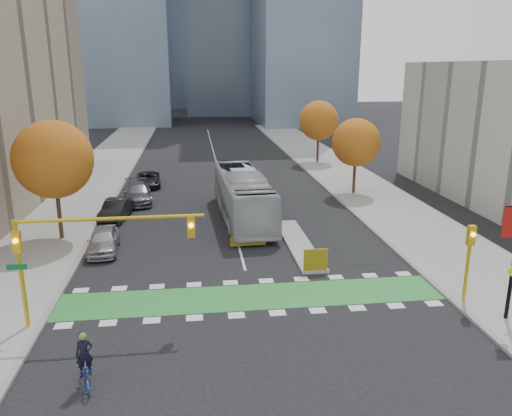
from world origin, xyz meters
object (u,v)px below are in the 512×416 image
object	(u,v)px
traffic_signal_west	(79,243)
cyclist	(86,369)
tree_east_near	(356,143)
parked_car_c	(137,193)
traffic_signal_east	(469,252)
parked_car_d	(148,179)
parked_car_a	(103,240)
hazard_board	(316,260)
parked_car_b	(116,210)
tree_west	(53,159)
tree_east_far	(319,121)
bus	(243,196)

from	to	relation	value
traffic_signal_west	cyclist	size ratio (longest dim) A/B	3.85
tree_east_near	parked_car_c	xyz separation A→B (m)	(-19.83, -0.46, -4.03)
traffic_signal_east	parked_car_d	distance (m)	33.52
parked_car_a	hazard_board	bearing A→B (deg)	-25.27
hazard_board	traffic_signal_west	distance (m)	13.23
parked_car_a	parked_car_d	size ratio (longest dim) A/B	0.92
parked_car_a	parked_car_b	distance (m)	7.27
parked_car_a	parked_car_b	bearing A→B (deg)	88.12
parked_car_a	traffic_signal_east	bearing A→B (deg)	-30.51
tree_west	tree_east_near	distance (m)	26.01
tree_east_near	tree_east_far	bearing A→B (deg)	88.21
bus	parked_car_c	size ratio (longest dim) A/B	2.35
cyclist	bus	distance (m)	22.07
parked_car_c	parked_car_d	bearing A→B (deg)	77.98
bus	parked_car_a	world-z (taller)	bus
tree_west	traffic_signal_west	size ratio (longest dim) A/B	0.96
tree_west	bus	bearing A→B (deg)	14.63
traffic_signal_east	parked_car_a	bearing A→B (deg)	153.06
tree_east_far	traffic_signal_west	world-z (taller)	tree_east_far
parked_car_c	parked_car_d	xyz separation A→B (m)	(0.46, 6.23, -0.15)
hazard_board	traffic_signal_east	xyz separation A→B (m)	(6.50, -4.71, 1.93)
bus	parked_car_d	xyz separation A→B (m)	(-8.28, 12.40, -1.20)
parked_car_a	parked_car_b	size ratio (longest dim) A/B	0.96
tree_west	bus	xyz separation A→B (m)	(12.91, 3.37, -3.73)
tree_west	parked_car_a	size ratio (longest dim) A/B	1.80
tree_west	bus	size ratio (longest dim) A/B	0.61
cyclist	parked_car_c	distance (m)	26.75
traffic_signal_east	parked_car_d	xyz separation A→B (m)	(-17.87, 28.28, -2.05)
traffic_signal_west	parked_car_b	xyz separation A→B (m)	(-1.03, 17.05, -3.25)
hazard_board	tree_west	distance (m)	18.44
hazard_board	parked_car_c	world-z (taller)	parked_car_c
bus	parked_car_a	bearing A→B (deg)	-150.45
bus	hazard_board	bearing A→B (deg)	-77.27
hazard_board	parked_car_b	size ratio (longest dim) A/B	0.29
cyclist	parked_car_d	xyz separation A→B (m)	(-0.37, 32.97, -0.05)
tree_west	bus	world-z (taller)	tree_west
cyclist	parked_car_a	xyz separation A→B (m)	(-1.74, 14.47, 0.04)
traffic_signal_east	bus	bearing A→B (deg)	121.14
traffic_signal_west	traffic_signal_east	distance (m)	18.48
parked_car_d	hazard_board	bearing A→B (deg)	-69.25
parked_car_a	parked_car_d	xyz separation A→B (m)	(1.37, 18.50, -0.09)
tree_west	cyclist	size ratio (longest dim) A/B	3.72
parked_car_a	parked_car_d	distance (m)	18.55
tree_east_far	parked_car_b	xyz separation A→B (m)	(-21.45, -21.46, -4.46)
parked_car_d	tree_east_far	bearing A→B (deg)	22.24
traffic_signal_east	cyclist	size ratio (longest dim) A/B	1.85
hazard_board	parked_car_a	xyz separation A→B (m)	(-12.74, 5.07, -0.02)
tree_east_near	traffic_signal_west	bearing A→B (deg)	-131.52
hazard_board	parked_car_c	size ratio (longest dim) A/B	0.24
parked_car_b	hazard_board	bearing A→B (deg)	-35.64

